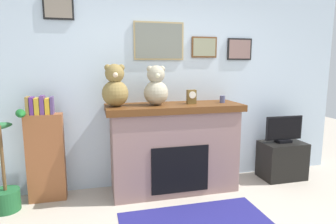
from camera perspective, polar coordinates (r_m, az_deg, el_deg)
The scene contains 10 objects.
back_wall at distance 3.90m, azimuth -1.02°, elevation 5.01°, with size 5.20×0.15×2.60m.
fireplace at distance 3.72m, azimuth 1.17°, elevation -6.89°, with size 1.68×0.62×1.11m.
bookshelf at distance 3.71m, azimuth -22.88°, elevation -7.46°, with size 0.42×0.16×1.25m.
potted_plant at distance 3.70m, azimuth -29.38°, elevation -11.01°, with size 0.56×0.51×1.12m.
tv_stand at distance 4.47m, azimuth 21.41°, elevation -8.76°, with size 0.60×0.40×0.52m, color black.
television at distance 4.36m, azimuth 21.76°, elevation -3.29°, with size 0.55×0.14×0.37m.
candle_jar at distance 3.80m, azimuth 10.60°, elevation 2.49°, with size 0.07×0.07×0.09m, color #4C517A.
mantel_clock at distance 3.64m, azimuth 4.61°, elevation 2.99°, with size 0.11×0.08×0.18m.
teddy_bear_grey at distance 3.44m, azimuth -10.32°, elevation 4.75°, with size 0.31×0.31×0.50m.
teddy_bear_brown at distance 3.51m, azimuth -2.37°, elevation 4.85°, with size 0.30×0.30×0.48m.
Camera 1 is at (-0.90, -1.78, 1.60)m, focal length 31.11 mm.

